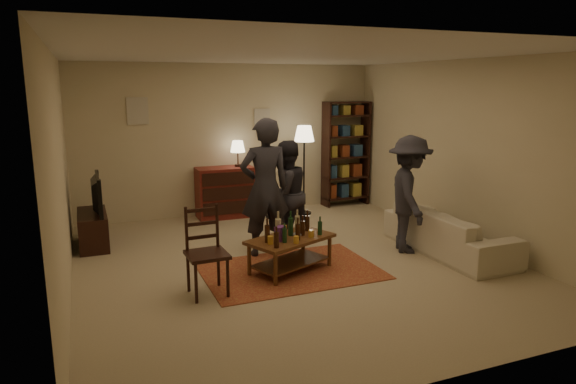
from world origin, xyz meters
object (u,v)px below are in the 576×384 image
tv_stand (93,220)px  person_by_sofa (409,194)px  person_left (265,188)px  dining_chair (205,248)px  person_right (286,193)px  bookshelf (346,153)px  dresser (226,191)px  floor_lamp (304,140)px  sofa (449,232)px  coffee_table (290,241)px

tv_stand → person_by_sofa: size_ratio=0.64×
tv_stand → person_left: bearing=-30.9°
dining_chair → person_right: (1.51, 1.34, 0.24)m
tv_stand → person_right: bearing=-20.6°
bookshelf → person_left: 3.39m
dresser → person_right: bearing=-78.3°
dresser → person_by_sofa: bearing=-56.2°
dining_chair → floor_lamp: size_ratio=0.63×
dresser → sofa: dresser is taller
tv_stand → person_right: person_right is taller
tv_stand → dresser: (2.25, 0.91, 0.09)m
dining_chair → person_left: bearing=41.1°
dining_chair → person_right: 2.03m
floor_lamp → person_by_sofa: 2.62m
dresser → bookshelf: (2.44, 0.07, 0.56)m
tv_stand → sofa: tv_stand is taller
coffee_table → floor_lamp: bearing=63.0°
sofa → person_left: 2.67m
coffee_table → floor_lamp: (1.35, 2.65, 0.97)m
dining_chair → bookshelf: bookshelf is taller
person_left → person_by_sofa: person_left is taller
dresser → person_right: size_ratio=0.88×
person_right → person_by_sofa: person_by_sofa is taller
person_right → person_by_sofa: 1.76m
coffee_table → sofa: size_ratio=0.59×
dresser → bookshelf: bearing=1.6°
dining_chair → sofa: 3.52m
bookshelf → person_right: 2.85m
bookshelf → floor_lamp: bookshelf is taller
dresser → person_by_sofa: (1.89, -2.83, 0.35)m
tv_stand → bookshelf: (4.69, 0.98, 0.65)m
bookshelf → sofa: bearing=-90.8°
floor_lamp → person_left: person_left is taller
floor_lamp → person_left: (-1.43, -1.92, -0.41)m
sofa → person_by_sofa: 0.78m
dresser → dining_chair: bearing=-108.9°
person_left → dining_chair: bearing=45.4°
person_left → dresser: bearing=-89.0°
floor_lamp → sofa: size_ratio=0.78×
dining_chair → tv_stand: 2.60m
sofa → tv_stand: bearing=64.7°
dining_chair → dresser: 3.43m
coffee_table → person_by_sofa: size_ratio=0.75×
tv_stand → sofa: (4.64, -2.20, -0.08)m
tv_stand → person_right: (2.65, -1.00, 0.39)m
coffee_table → tv_stand: size_ratio=1.17×
coffee_table → bookshelf: bearing=51.6°
person_left → person_by_sofa: 2.03m
bookshelf → person_left: bookshelf is taller
dining_chair → person_by_sofa: size_ratio=0.62×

